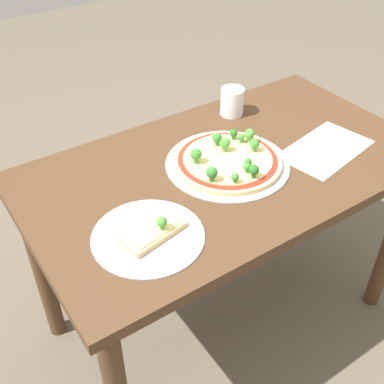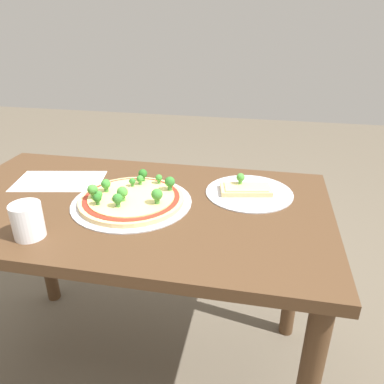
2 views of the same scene
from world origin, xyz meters
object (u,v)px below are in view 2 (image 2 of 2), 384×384
at_px(pizza_tray_whole, 132,198).
at_px(pizza_tray_slice, 247,191).
at_px(drinking_cup, 27,221).
at_px(dining_table, 134,231).

xyz_separation_m(pizza_tray_whole, pizza_tray_slice, (-0.36, -0.14, -0.01)).
bearing_deg(drinking_cup, pizza_tray_whole, -129.23).
distance_m(pizza_tray_slice, drinking_cup, 0.69).
bearing_deg(pizza_tray_slice, drinking_cup, 34.60).
bearing_deg(dining_table, drinking_cup, 50.04).
xyz_separation_m(dining_table, drinking_cup, (0.20, 0.24, 0.16)).
height_order(dining_table, pizza_tray_whole, pizza_tray_whole).
distance_m(pizza_tray_whole, drinking_cup, 0.32).
relative_size(dining_table, drinking_cup, 12.88).
relative_size(dining_table, pizza_tray_whole, 3.27).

